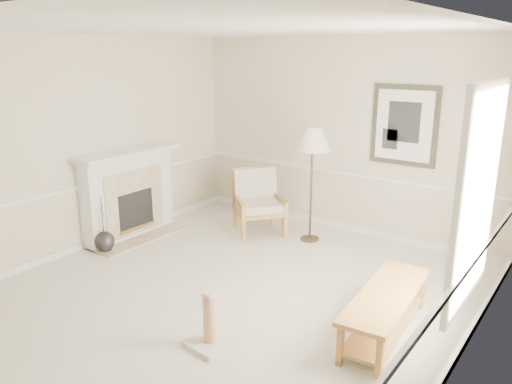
% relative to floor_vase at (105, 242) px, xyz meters
% --- Properties ---
extents(ground, '(5.50, 5.50, 0.00)m').
position_rel_floor_vase_xyz_m(ground, '(2.15, 0.03, -0.15)').
color(ground, silver).
rests_on(ground, ground).
extents(room, '(5.04, 5.54, 2.92)m').
position_rel_floor_vase_xyz_m(room, '(2.29, 0.11, 1.72)').
color(room, beige).
rests_on(room, ground).
extents(fireplace, '(0.64, 1.64, 1.31)m').
position_rel_floor_vase_xyz_m(fireplace, '(-0.19, 0.63, 0.49)').
color(fireplace, white).
rests_on(fireplace, ground).
extents(floor_vase, '(0.27, 0.27, 0.80)m').
position_rel_floor_vase_xyz_m(floor_vase, '(0.00, 0.00, 0.00)').
color(floor_vase, black).
rests_on(floor_vase, ground).
extents(armchair, '(1.05, 1.04, 0.95)m').
position_rel_floor_vase_xyz_m(armchair, '(1.20, 1.95, 0.36)').
color(armchair, olive).
rests_on(armchair, ground).
extents(floor_lamp, '(0.66, 0.66, 1.67)m').
position_rel_floor_vase_xyz_m(floor_lamp, '(2.06, 2.07, 1.31)').
color(floor_lamp, black).
rests_on(floor_lamp, ground).
extents(bench, '(0.59, 1.58, 0.44)m').
position_rel_floor_vase_xyz_m(bench, '(3.93, 0.30, 0.15)').
color(bench, olive).
rests_on(bench, ground).
extents(scratching_post, '(0.43, 0.43, 0.56)m').
position_rel_floor_vase_xyz_m(scratching_post, '(2.68, -0.86, 0.03)').
color(scratching_post, silver).
rests_on(scratching_post, ground).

